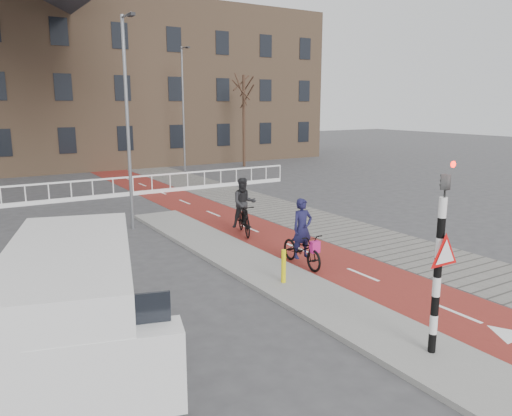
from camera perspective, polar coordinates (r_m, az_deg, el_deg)
ground at (r=11.68m, az=13.54°, el=-11.53°), size 120.00×120.00×0.00m
bike_lane at (r=20.28m, az=-3.63°, el=-1.18°), size 2.50×60.00×0.01m
sidewalk at (r=21.70m, az=2.91°, el=-0.31°), size 3.00×60.00×0.01m
curb_island at (r=14.19m, az=-0.05°, el=-6.69°), size 1.80×16.00×0.12m
traffic_signal at (r=9.34m, az=20.29°, el=-4.96°), size 0.80×0.80×3.68m
bollard at (r=12.69m, az=3.17°, el=-6.65°), size 0.12×0.12×0.86m
cyclist_near at (r=14.29m, az=5.29°, el=-4.07°), size 0.76×1.91×1.96m
cyclist_far at (r=17.59m, az=-1.38°, el=-0.38°), size 1.11×1.96×2.02m
van at (r=9.42m, az=-20.31°, el=-10.23°), size 3.33×5.43×2.18m
railing at (r=24.98m, az=-24.82°, el=0.92°), size 28.00×0.10×0.99m
townhouse_row at (r=39.88m, az=-25.65°, el=15.40°), size 46.00×10.00×15.90m
tree_right at (r=36.85m, az=-1.39°, el=9.86°), size 0.21×0.21×6.58m
streetlight_near at (r=18.62m, az=-14.45°, el=9.05°), size 0.12×0.12×7.56m
streetlight_right at (r=34.82m, az=-8.32°, el=11.01°), size 0.12×0.12×8.26m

